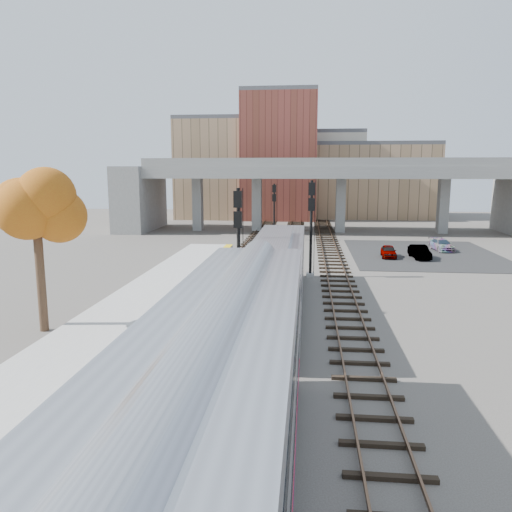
% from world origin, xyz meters
% --- Properties ---
extents(ground, '(160.00, 160.00, 0.00)m').
position_xyz_m(ground, '(0.00, 0.00, 0.00)').
color(ground, '#47423D').
rests_on(ground, ground).
extents(platform, '(4.50, 60.00, 0.35)m').
position_xyz_m(platform, '(-7.25, 0.00, 0.17)').
color(platform, '#9E9E99').
rests_on(platform, ground).
extents(yellow_strip, '(0.70, 60.00, 0.01)m').
position_xyz_m(yellow_strip, '(-5.35, 0.00, 0.35)').
color(yellow_strip, yellow).
rests_on(yellow_strip, platform).
extents(tracks, '(10.70, 95.00, 0.25)m').
position_xyz_m(tracks, '(0.93, 12.50, 0.08)').
color(tracks, black).
rests_on(tracks, ground).
extents(overpass, '(54.00, 12.00, 9.50)m').
position_xyz_m(overpass, '(4.92, 45.00, 5.81)').
color(overpass, slate).
rests_on(overpass, ground).
extents(buildings_far, '(43.00, 21.00, 20.60)m').
position_xyz_m(buildings_far, '(1.26, 66.57, 7.88)').
color(buildings_far, tan).
rests_on(buildings_far, ground).
extents(parking_lot, '(14.00, 18.00, 0.04)m').
position_xyz_m(parking_lot, '(14.00, 28.00, 0.02)').
color(parking_lot, black).
rests_on(parking_lot, ground).
extents(locomotive, '(3.02, 19.05, 4.10)m').
position_xyz_m(locomotive, '(1.00, 6.89, 2.28)').
color(locomotive, '#A8AAB2').
rests_on(locomotive, ground).
extents(signal_mast_near, '(0.60, 0.64, 7.09)m').
position_xyz_m(signal_mast_near, '(-1.10, 6.15, 3.53)').
color(signal_mast_near, '#9E9E99').
rests_on(signal_mast_near, ground).
extents(signal_mast_mid, '(0.60, 0.64, 7.31)m').
position_xyz_m(signal_mast_mid, '(3.00, 16.30, 3.68)').
color(signal_mast_mid, '#9E9E99').
rests_on(signal_mast_mid, ground).
extents(signal_mast_far, '(0.60, 0.64, 6.51)m').
position_xyz_m(signal_mast_far, '(-1.10, 36.00, 3.13)').
color(signal_mast_far, '#9E9E99').
rests_on(signal_mast_far, ground).
extents(tree, '(3.60, 3.60, 8.65)m').
position_xyz_m(tree, '(-10.52, 2.01, 6.42)').
color(tree, '#382619').
rests_on(tree, ground).
extents(car_a, '(1.56, 3.39, 1.12)m').
position_xyz_m(car_a, '(10.27, 25.61, 0.60)').
color(car_a, '#99999E').
rests_on(car_a, parking_lot).
extents(car_b, '(1.53, 3.78, 1.22)m').
position_xyz_m(car_b, '(13.01, 25.23, 0.65)').
color(car_b, '#99999E').
rests_on(car_b, parking_lot).
extents(car_c, '(2.05, 4.10, 1.14)m').
position_xyz_m(car_c, '(16.26, 30.26, 0.61)').
color(car_c, '#99999E').
rests_on(car_c, parking_lot).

